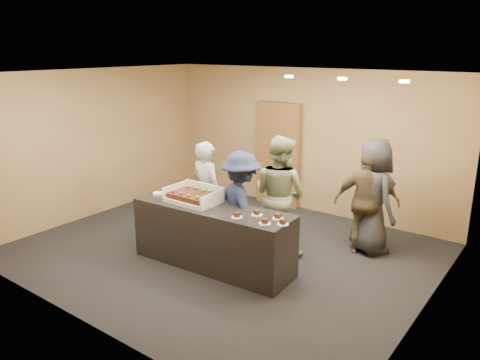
{
  "coord_description": "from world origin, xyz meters",
  "views": [
    {
      "loc": [
        4.22,
        -5.24,
        3.08
      ],
      "look_at": [
        0.32,
        0.0,
        1.2
      ],
      "focal_mm": 35.0,
      "sensor_mm": 36.0,
      "label": 1
    }
  ],
  "objects_px": {
    "serving_counter": "(213,236)",
    "person_sage_man": "(279,195)",
    "person_server_grey": "(207,192)",
    "storage_cabinet": "(278,155)",
    "person_navy_man": "(241,206)",
    "plate_stack": "(158,194)",
    "person_dark_suit": "(373,196)",
    "sheet_cake": "(193,195)",
    "cake_box": "(194,198)",
    "person_brown_extra": "(367,202)"
  },
  "relations": [
    {
      "from": "sheet_cake",
      "to": "plate_stack",
      "type": "xyz_separation_m",
      "value": [
        -0.66,
        -0.07,
        -0.08
      ]
    },
    {
      "from": "person_server_grey",
      "to": "person_sage_man",
      "type": "distance_m",
      "value": 1.21
    },
    {
      "from": "person_sage_man",
      "to": "storage_cabinet",
      "type": "bearing_deg",
      "value": -51.96
    },
    {
      "from": "sheet_cake",
      "to": "person_server_grey",
      "type": "height_order",
      "value": "person_server_grey"
    },
    {
      "from": "person_navy_man",
      "to": "person_dark_suit",
      "type": "relative_size",
      "value": 0.92
    },
    {
      "from": "cake_box",
      "to": "serving_counter",
      "type": "bearing_deg",
      "value": -4.43
    },
    {
      "from": "plate_stack",
      "to": "cake_box",
      "type": "bearing_deg",
      "value": 8.41
    },
    {
      "from": "person_sage_man",
      "to": "person_navy_man",
      "type": "relative_size",
      "value": 1.11
    },
    {
      "from": "cake_box",
      "to": "person_dark_suit",
      "type": "xyz_separation_m",
      "value": [
        1.99,
        1.83,
        -0.06
      ]
    },
    {
      "from": "person_sage_man",
      "to": "person_navy_man",
      "type": "height_order",
      "value": "person_sage_man"
    },
    {
      "from": "sheet_cake",
      "to": "plate_stack",
      "type": "bearing_deg",
      "value": -173.98
    },
    {
      "from": "serving_counter",
      "to": "person_dark_suit",
      "type": "distance_m",
      "value": 2.5
    },
    {
      "from": "sheet_cake",
      "to": "person_server_grey",
      "type": "xyz_separation_m",
      "value": [
        -0.3,
        0.65,
        -0.17
      ]
    },
    {
      "from": "person_brown_extra",
      "to": "plate_stack",
      "type": "bearing_deg",
      "value": 12.67
    },
    {
      "from": "storage_cabinet",
      "to": "person_dark_suit",
      "type": "distance_m",
      "value": 2.57
    },
    {
      "from": "storage_cabinet",
      "to": "person_dark_suit",
      "type": "bearing_deg",
      "value": -23.97
    },
    {
      "from": "sheet_cake",
      "to": "person_server_grey",
      "type": "distance_m",
      "value": 0.74
    },
    {
      "from": "person_dark_suit",
      "to": "serving_counter",
      "type": "bearing_deg",
      "value": 85.83
    },
    {
      "from": "sheet_cake",
      "to": "person_server_grey",
      "type": "bearing_deg",
      "value": 114.98
    },
    {
      "from": "storage_cabinet",
      "to": "person_brown_extra",
      "type": "height_order",
      "value": "storage_cabinet"
    },
    {
      "from": "cake_box",
      "to": "person_navy_man",
      "type": "distance_m",
      "value": 0.69
    },
    {
      "from": "person_navy_man",
      "to": "sheet_cake",
      "type": "bearing_deg",
      "value": 68.96
    },
    {
      "from": "storage_cabinet",
      "to": "person_navy_man",
      "type": "height_order",
      "value": "storage_cabinet"
    },
    {
      "from": "storage_cabinet",
      "to": "cake_box",
      "type": "height_order",
      "value": "storage_cabinet"
    },
    {
      "from": "person_server_grey",
      "to": "person_dark_suit",
      "type": "bearing_deg",
      "value": -145.01
    },
    {
      "from": "storage_cabinet",
      "to": "sheet_cake",
      "type": "height_order",
      "value": "storage_cabinet"
    },
    {
      "from": "serving_counter",
      "to": "person_navy_man",
      "type": "distance_m",
      "value": 0.61
    },
    {
      "from": "person_dark_suit",
      "to": "person_navy_man",
      "type": "bearing_deg",
      "value": 81.13
    },
    {
      "from": "storage_cabinet",
      "to": "plate_stack",
      "type": "xyz_separation_m",
      "value": [
        -0.3,
        -2.97,
        -0.1
      ]
    },
    {
      "from": "person_navy_man",
      "to": "person_dark_suit",
      "type": "xyz_separation_m",
      "value": [
        1.45,
        1.4,
        0.07
      ]
    },
    {
      "from": "cake_box",
      "to": "plate_stack",
      "type": "bearing_deg",
      "value": -171.59
    },
    {
      "from": "sheet_cake",
      "to": "storage_cabinet",
      "type": "bearing_deg",
      "value": 97.08
    },
    {
      "from": "person_server_grey",
      "to": "storage_cabinet",
      "type": "bearing_deg",
      "value": -81.23
    },
    {
      "from": "person_sage_man",
      "to": "person_navy_man",
      "type": "distance_m",
      "value": 0.65
    },
    {
      "from": "person_navy_man",
      "to": "person_brown_extra",
      "type": "bearing_deg",
      "value": -108.41
    },
    {
      "from": "cake_box",
      "to": "person_server_grey",
      "type": "xyz_separation_m",
      "value": [
        -0.31,
        0.63,
        -0.12
      ]
    },
    {
      "from": "storage_cabinet",
      "to": "person_brown_extra",
      "type": "xyz_separation_m",
      "value": [
        2.3,
        -1.16,
        -0.2
      ]
    },
    {
      "from": "serving_counter",
      "to": "person_sage_man",
      "type": "relative_size",
      "value": 1.32
    },
    {
      "from": "sheet_cake",
      "to": "person_sage_man",
      "type": "xyz_separation_m",
      "value": [
        0.84,
        1.01,
        -0.09
      ]
    },
    {
      "from": "storage_cabinet",
      "to": "serving_counter",
      "type": "bearing_deg",
      "value": -76.01
    },
    {
      "from": "storage_cabinet",
      "to": "person_dark_suit",
      "type": "height_order",
      "value": "storage_cabinet"
    },
    {
      "from": "person_sage_man",
      "to": "person_dark_suit",
      "type": "distance_m",
      "value": 1.42
    },
    {
      "from": "person_sage_man",
      "to": "person_brown_extra",
      "type": "height_order",
      "value": "person_sage_man"
    },
    {
      "from": "plate_stack",
      "to": "person_dark_suit",
      "type": "height_order",
      "value": "person_dark_suit"
    },
    {
      "from": "serving_counter",
      "to": "person_sage_man",
      "type": "bearing_deg",
      "value": 61.12
    },
    {
      "from": "plate_stack",
      "to": "person_brown_extra",
      "type": "distance_m",
      "value": 3.16
    },
    {
      "from": "plate_stack",
      "to": "person_sage_man",
      "type": "bearing_deg",
      "value": 35.71
    },
    {
      "from": "serving_counter",
      "to": "person_dark_suit",
      "type": "xyz_separation_m",
      "value": [
        1.62,
        1.85,
        0.44
      ]
    },
    {
      "from": "serving_counter",
      "to": "person_server_grey",
      "type": "distance_m",
      "value": 1.01
    },
    {
      "from": "serving_counter",
      "to": "person_server_grey",
      "type": "height_order",
      "value": "person_server_grey"
    }
  ]
}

